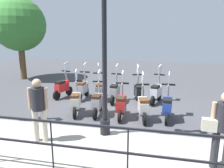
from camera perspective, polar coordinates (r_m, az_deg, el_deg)
ground_plane at (r=8.23m, az=3.13°, el=-6.59°), size 28.00×28.00×0.00m
promenade_walkway at (r=5.39m, az=-2.37°, el=-17.12°), size 2.20×20.00×0.15m
fence_railing at (r=4.11m, az=-6.23°, el=-14.36°), size 0.04×16.03×1.07m
lamp_post_near at (r=5.46m, az=-1.96°, el=5.15°), size 0.26×0.90×4.24m
pedestrian_with_bag at (r=4.75m, az=26.94°, el=-9.55°), size 0.36×0.66×1.59m
pedestrian_distant at (r=5.60m, az=-18.65°, el=-5.33°), size 0.37×0.48×1.59m
tree_large at (r=14.27m, az=-23.12°, el=14.02°), size 3.08×3.08×4.78m
scooter_near_0 at (r=7.34m, az=14.21°, el=-5.52°), size 1.23×0.44×1.54m
scooter_near_1 at (r=7.18m, az=8.11°, el=-5.65°), size 1.22×0.48×1.54m
scooter_near_2 at (r=7.29m, az=2.41°, el=-5.23°), size 1.23×0.44×1.54m
scooter_near_3 at (r=7.53m, az=-3.80°, el=-4.63°), size 1.23×0.44×1.54m
scooter_near_4 at (r=7.70m, az=-9.42°, el=-4.39°), size 1.21×0.51×1.54m
scooter_far_0 at (r=8.97m, az=11.53°, el=-1.93°), size 1.20×0.55×1.54m
scooter_far_1 at (r=8.80m, az=6.97°, el=-2.04°), size 1.21×0.52×1.54m
scooter_far_2 at (r=8.90m, az=0.79°, el=-1.76°), size 1.23×0.44×1.54m
scooter_far_3 at (r=9.11m, az=-3.48°, el=-1.44°), size 1.20×0.54×1.54m
scooter_far_4 at (r=9.41m, az=-7.60°, el=-1.04°), size 1.23×0.44×1.54m
scooter_far_5 at (r=9.79m, az=-12.78°, el=-0.69°), size 1.20×0.53×1.54m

